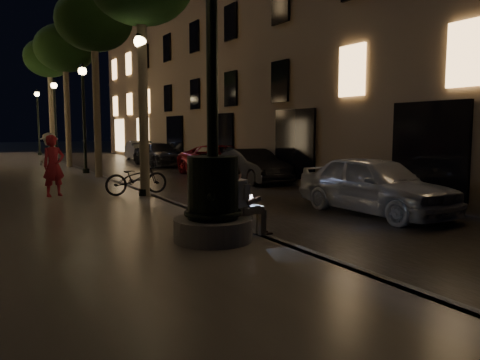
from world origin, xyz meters
TOP-DOWN VIEW (x-y plane):
  - ground at (0.00, 15.00)m, footprint 120.00×120.00m
  - cobble_lane at (3.00, 15.00)m, footprint 6.00×45.00m
  - curb_strip at (0.00, 15.00)m, footprint 0.25×45.00m
  - building_right at (10.00, 18.00)m, footprint 8.00×36.00m
  - fountain_lamppost at (-1.00, 2.00)m, footprint 1.40×1.40m
  - seated_man_laptop at (-0.39, 2.00)m, footprint 0.91×0.31m
  - tree_second at (-0.20, 14.00)m, footprint 3.00×3.00m
  - tree_third at (-0.30, 20.00)m, footprint 3.00×3.00m
  - tree_far at (-0.22, 26.00)m, footprint 3.00×3.00m
  - lamp_curb_a at (-0.30, 8.00)m, footprint 0.36×0.36m
  - lamp_curb_b at (-0.30, 16.00)m, footprint 0.36×0.36m
  - lamp_curb_c at (-0.30, 24.00)m, footprint 0.36×0.36m
  - lamp_curb_d at (-0.30, 32.00)m, footprint 0.36×0.36m
  - car_front at (4.22, 3.22)m, footprint 1.86×4.45m
  - car_second at (5.13, 10.72)m, footprint 1.58×4.15m
  - car_third at (5.20, 13.57)m, footprint 2.59×5.22m
  - car_rear at (4.80, 20.67)m, footprint 2.15×4.67m
  - car_fifth at (5.20, 25.17)m, footprint 1.68×4.11m
  - pedestrian_red at (-2.60, 9.17)m, footprint 0.76×0.61m
  - pedestrian_white at (-1.99, 14.40)m, footprint 1.25×1.33m
  - bicycle at (-0.40, 8.34)m, footprint 1.94×0.74m

SIDE VIEW (x-z plane):
  - ground at x=0.00m, z-range 0.00..0.00m
  - cobble_lane at x=3.00m, z-range 0.00..0.02m
  - curb_strip at x=0.00m, z-range 0.00..0.20m
  - car_rear at x=4.80m, z-range 0.00..1.32m
  - car_fifth at x=5.20m, z-range 0.00..1.33m
  - car_second at x=5.13m, z-range 0.00..1.35m
  - bicycle at x=-0.40m, z-range 0.20..1.20m
  - car_third at x=5.20m, z-range 0.00..1.42m
  - car_front at x=4.22m, z-range 0.00..1.51m
  - seated_man_laptop at x=-0.39m, z-range 0.24..1.53m
  - pedestrian_red at x=-2.60m, z-range 0.20..2.00m
  - pedestrian_white at x=-1.99m, z-range 0.20..2.01m
  - fountain_lamppost at x=-1.00m, z-range -1.39..3.81m
  - lamp_curb_a at x=-0.30m, z-range 0.83..5.64m
  - lamp_curb_b at x=-0.30m, z-range 0.83..5.64m
  - lamp_curb_c at x=-0.30m, z-range 0.83..5.64m
  - lamp_curb_d at x=-0.30m, z-range 0.83..5.64m
  - tree_third at x=-0.30m, z-range 2.54..9.74m
  - tree_second at x=-0.20m, z-range 2.63..10.03m
  - tree_far at x=-0.22m, z-range 2.68..10.18m
  - building_right at x=10.00m, z-range 0.00..15.00m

